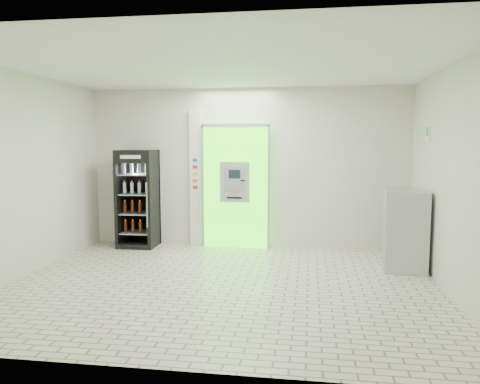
# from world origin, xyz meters

# --- Properties ---
(ground) EXTENTS (6.00, 6.00, 0.00)m
(ground) POSITION_xyz_m (0.00, 0.00, 0.00)
(ground) COLOR beige
(ground) RESTS_ON ground
(room_shell) EXTENTS (6.00, 6.00, 6.00)m
(room_shell) POSITION_xyz_m (0.00, 0.00, 1.84)
(room_shell) COLOR silver
(room_shell) RESTS_ON ground
(atm_assembly) EXTENTS (1.30, 0.24, 2.33)m
(atm_assembly) POSITION_xyz_m (-0.20, 2.41, 1.17)
(atm_assembly) COLOR #39F711
(atm_assembly) RESTS_ON ground
(pillar) EXTENTS (0.22, 0.11, 2.60)m
(pillar) POSITION_xyz_m (-0.98, 2.45, 1.30)
(pillar) COLOR silver
(pillar) RESTS_ON ground
(beverage_cooler) EXTENTS (0.71, 0.67, 1.84)m
(beverage_cooler) POSITION_xyz_m (-2.05, 2.19, 0.88)
(beverage_cooler) COLOR black
(beverage_cooler) RESTS_ON ground
(steel_cabinet) EXTENTS (0.72, 1.00, 1.25)m
(steel_cabinet) POSITION_xyz_m (2.68, 1.32, 0.62)
(steel_cabinet) COLOR #A9ABB0
(steel_cabinet) RESTS_ON ground
(exit_sign) EXTENTS (0.02, 0.22, 0.26)m
(exit_sign) POSITION_xyz_m (2.99, 1.40, 2.12)
(exit_sign) COLOR white
(exit_sign) RESTS_ON room_shell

